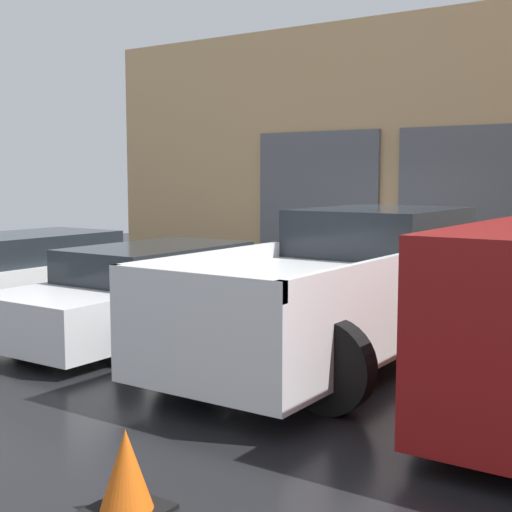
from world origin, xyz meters
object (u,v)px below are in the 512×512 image
at_px(traffic_cone, 126,475).
at_px(sedan_white, 153,292).
at_px(van_right, 23,275).
at_px(pickup_truck, 341,289).

bearing_deg(traffic_cone, sedan_white, 130.47).
distance_m(van_right, traffic_cone, 7.34).
xyz_separation_m(sedan_white, van_right, (-2.73, 0.00, 0.02)).
bearing_deg(pickup_truck, van_right, -177.62).
relative_size(van_right, traffic_cone, 8.66).
relative_size(pickup_truck, sedan_white, 1.12).
height_order(van_right, traffic_cone, van_right).
bearing_deg(traffic_cone, van_right, 146.92).
xyz_separation_m(van_right, traffic_cone, (6.14, -4.00, -0.34)).
bearing_deg(van_right, traffic_cone, -33.08).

